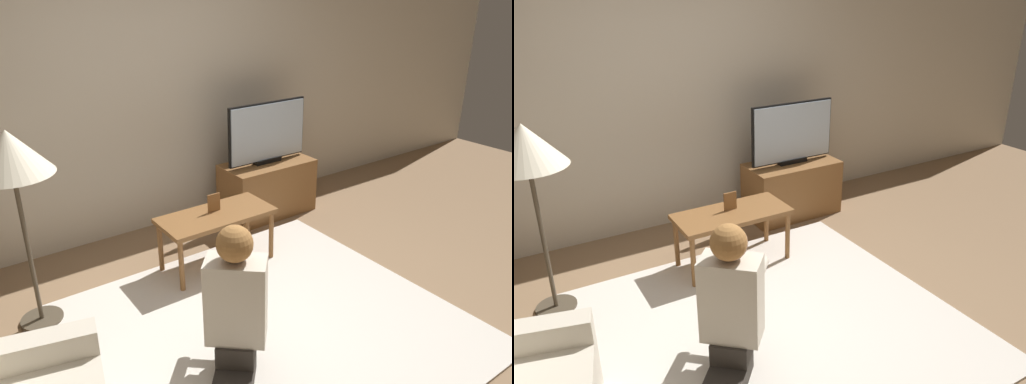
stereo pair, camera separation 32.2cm
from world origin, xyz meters
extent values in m
plane|color=#896B4C|center=(0.00, 0.00, 0.00)|extent=(10.00, 10.00, 0.00)
cube|color=beige|center=(0.00, 1.93, 1.30)|extent=(10.00, 0.06, 2.60)
cube|color=silver|center=(0.00, 0.00, 0.01)|extent=(2.43, 2.30, 0.02)
cube|color=brown|center=(1.10, 1.49, 0.27)|extent=(0.90, 0.46, 0.54)
cube|color=black|center=(1.10, 1.49, 0.56)|extent=(0.30, 0.08, 0.04)
cube|color=black|center=(1.10, 1.49, 0.85)|extent=(0.87, 0.03, 0.57)
cube|color=silver|center=(1.10, 1.49, 0.85)|extent=(0.84, 0.04, 0.54)
cube|color=brown|center=(0.15, 0.91, 0.45)|extent=(0.92, 0.43, 0.04)
cylinder|color=brown|center=(-0.27, 0.73, 0.22)|extent=(0.04, 0.04, 0.43)
cylinder|color=brown|center=(0.57, 0.73, 0.22)|extent=(0.04, 0.04, 0.43)
cylinder|color=brown|center=(-0.27, 1.08, 0.22)|extent=(0.04, 0.04, 0.43)
cylinder|color=brown|center=(0.57, 1.08, 0.22)|extent=(0.04, 0.04, 0.43)
cylinder|color=#4C4233|center=(-1.23, 0.98, 0.01)|extent=(0.28, 0.28, 0.03)
cylinder|color=#4C4233|center=(-1.23, 0.98, 0.68)|extent=(0.03, 0.03, 1.29)
cone|color=#EFE5C6|center=(-1.23, 0.98, 1.23)|extent=(0.50, 0.50, 0.28)
cube|color=beige|center=(-1.53, 0.10, 0.27)|extent=(0.84, 0.34, 0.54)
cube|color=#332D28|center=(-0.52, -0.34, 0.07)|extent=(0.45, 0.47, 0.11)
cube|color=#332D28|center=(-0.42, -0.22, 0.20)|extent=(0.32, 0.33, 0.14)
cube|color=beige|center=(-0.42, -0.22, 0.52)|extent=(0.39, 0.38, 0.51)
sphere|color=tan|center=(-0.42, -0.22, 0.88)|extent=(0.20, 0.20, 0.20)
sphere|color=#9E6B38|center=(-0.43, -0.24, 0.89)|extent=(0.20, 0.20, 0.20)
cube|color=black|center=(-0.17, 0.06, 0.55)|extent=(0.12, 0.12, 0.04)
cylinder|color=beige|center=(-0.17, -0.10, 0.55)|extent=(0.25, 0.27, 0.07)
cylinder|color=beige|center=(-0.33, 0.03, 0.55)|extent=(0.25, 0.27, 0.07)
cube|color=brown|center=(0.16, 0.96, 0.54)|extent=(0.11, 0.01, 0.15)
camera|label=1|loc=(-1.69, -2.17, 2.16)|focal=35.00mm
camera|label=2|loc=(-1.42, -2.35, 2.16)|focal=35.00mm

